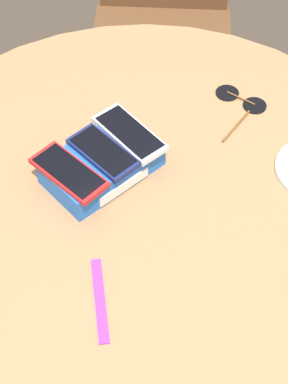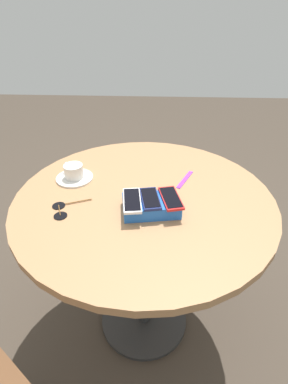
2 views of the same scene
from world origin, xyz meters
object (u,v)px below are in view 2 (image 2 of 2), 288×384
(phone_box, at_px, (151,206))
(saucer, at_px, (75,178))
(sunglasses, at_px, (62,210))
(round_table, at_px, (144,223))
(phone_red, at_px, (171,198))
(phone_navy, at_px, (150,199))
(coffee_cup, at_px, (73,171))
(lanyard_strap, at_px, (185,179))
(phone_white, at_px, (132,200))

(phone_box, distance_m, saucer, 0.38)
(saucer, bearing_deg, sunglasses, 91.14)
(round_table, height_order, phone_red, phone_red)
(phone_red, relative_size, phone_navy, 1.08)
(phone_box, relative_size, coffee_cup, 2.28)
(phone_box, relative_size, lanyard_strap, 1.44)
(phone_red, xyz_separation_m, phone_white, (0.13, 0.02, 0.00))
(saucer, relative_size, coffee_cup, 1.64)
(phone_navy, bearing_deg, phone_white, 12.17)
(round_table, bearing_deg, phone_navy, 106.05)
(phone_box, xyz_separation_m, sunglasses, (0.32, 0.01, -0.02))
(coffee_cup, height_order, sunglasses, coffee_cup)
(phone_white, height_order, sunglasses, phone_white)
(phone_red, height_order, saucer, phone_red)
(phone_box, bearing_deg, lanyard_strap, -121.60)
(phone_red, distance_m, coffee_cup, 0.44)
(round_table, xyz_separation_m, sunglasses, (0.29, 0.10, 0.14))
(sunglasses, bearing_deg, phone_white, 179.35)
(coffee_cup, bearing_deg, phone_box, 147.46)
(lanyard_strap, bearing_deg, phone_red, 72.38)
(phone_box, distance_m, phone_navy, 0.03)
(phone_red, bearing_deg, coffee_cup, -26.89)
(round_table, xyz_separation_m, phone_red, (-0.10, 0.08, 0.19))
(phone_box, height_order, phone_red, phone_red)
(phone_white, height_order, lanyard_strap, phone_white)
(phone_box, xyz_separation_m, phone_navy, (0.00, -0.00, 0.03))
(sunglasses, bearing_deg, coffee_cup, -88.34)
(phone_white, bearing_deg, round_table, -109.47)
(round_table, xyz_separation_m, phone_navy, (-0.03, 0.09, 0.19))
(phone_navy, bearing_deg, phone_box, 162.69)
(phone_white, height_order, saucer, phone_white)
(phone_navy, height_order, saucer, phone_navy)
(round_table, relative_size, phone_navy, 7.14)
(saucer, relative_size, lanyard_strap, 1.04)
(round_table, height_order, lanyard_strap, lanyard_strap)
(phone_box, bearing_deg, coffee_cup, -32.54)
(phone_red, height_order, sunglasses, phone_red)
(round_table, relative_size, lanyard_strap, 6.73)
(phone_box, distance_m, coffee_cup, 0.38)
(round_table, distance_m, sunglasses, 0.33)
(saucer, bearing_deg, phone_white, 139.77)
(phone_navy, relative_size, saucer, 0.91)
(phone_box, height_order, phone_navy, phone_navy)
(sunglasses, bearing_deg, saucer, -88.86)
(round_table, distance_m, phone_box, 0.18)
(phone_white, distance_m, lanyard_strap, 0.31)
(phone_white, bearing_deg, lanyard_strap, -130.90)
(phone_box, height_order, phone_white, phone_white)
(lanyard_strap, relative_size, sunglasses, 1.08)
(saucer, bearing_deg, phone_red, 153.20)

